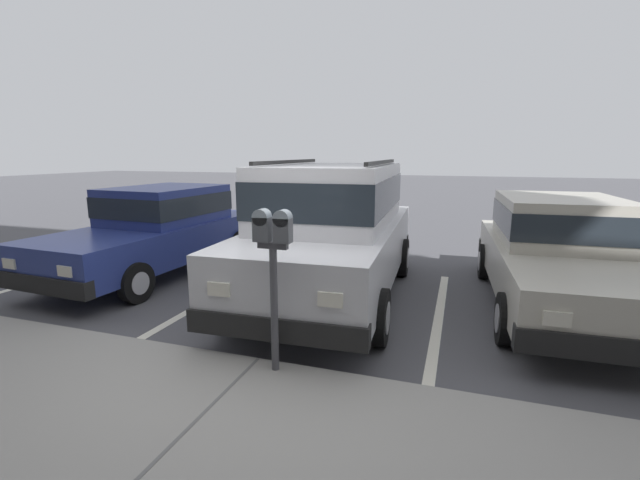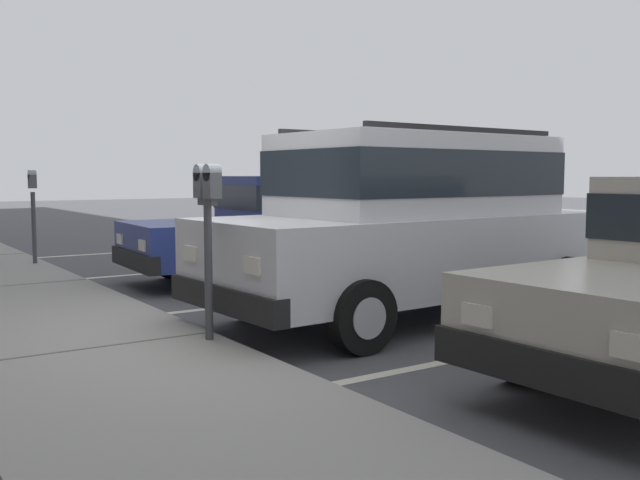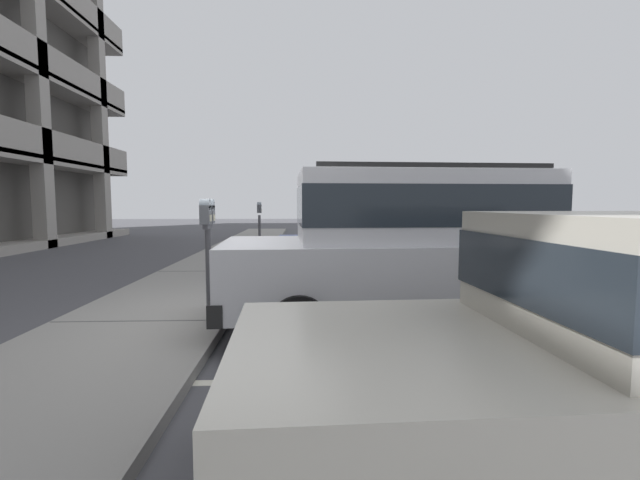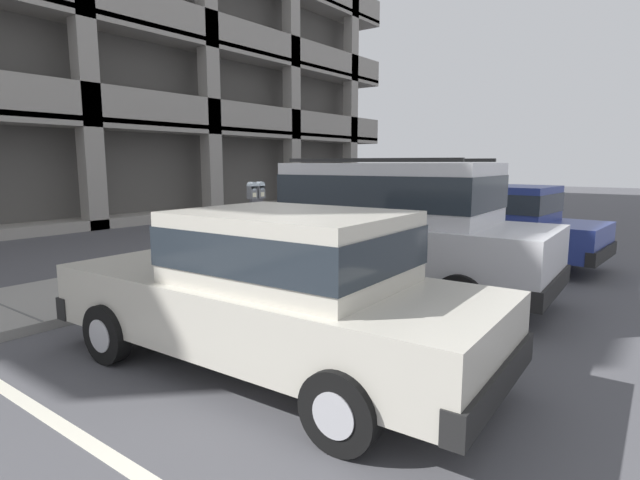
% 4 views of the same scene
% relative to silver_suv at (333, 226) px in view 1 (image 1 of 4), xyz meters
% --- Properties ---
extents(ground_plane, '(80.00, 80.00, 0.10)m').
position_rel_silver_suv_xyz_m(ground_plane, '(0.06, 2.17, -1.14)').
color(ground_plane, '#4C4C51').
extents(sidewalk, '(40.00, 2.20, 0.12)m').
position_rel_silver_suv_xyz_m(sidewalk, '(0.06, 3.47, -1.03)').
color(sidewalk, gray).
rests_on(sidewalk, ground_plane).
extents(parking_stall_lines, '(13.24, 4.80, 0.01)m').
position_rel_silver_suv_xyz_m(parking_stall_lines, '(1.70, 0.77, -1.08)').
color(parking_stall_lines, silver).
rests_on(parking_stall_lines, ground_plane).
extents(silver_suv, '(2.17, 4.86, 2.03)m').
position_rel_silver_suv_xyz_m(silver_suv, '(0.00, 0.00, 0.00)').
color(silver_suv, silver).
rests_on(silver_suv, ground_plane).
extents(red_sedan, '(1.97, 4.55, 1.54)m').
position_rel_silver_suv_xyz_m(red_sedan, '(-3.09, -0.54, -0.27)').
color(red_sedan, beige).
rests_on(red_sedan, ground_plane).
extents(dark_hatchback, '(2.01, 4.57, 1.54)m').
position_rel_silver_suv_xyz_m(dark_hatchback, '(3.37, -0.37, -0.27)').
color(dark_hatchback, navy).
rests_on(dark_hatchback, ground_plane).
extents(parking_meter_near, '(0.35, 0.12, 1.53)m').
position_rel_silver_suv_xyz_m(parking_meter_near, '(-0.19, 2.52, 0.17)').
color(parking_meter_near, '#47474C').
rests_on(parking_meter_near, sidewalk).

